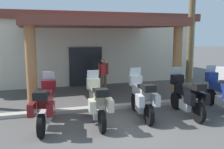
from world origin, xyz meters
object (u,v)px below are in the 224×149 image
(motel_building, at_px, (75,46))
(pedestrian, at_px, (103,73))
(motorcycle_cream, at_px, (97,102))
(motorcycle_silver, at_px, (142,98))
(motorcycle_black, at_px, (187,96))
(motorcycle_maroon, at_px, (45,105))
(motorcycle_blue, at_px, (224,92))

(motel_building, distance_m, pedestrian, 4.94)
(motorcycle_cream, bearing_deg, motorcycle_silver, -80.57)
(motorcycle_cream, relative_size, motorcycle_black, 1.00)
(motel_building, height_order, pedestrian, motel_building)
(motorcycle_silver, relative_size, motorcycle_black, 1.00)
(motel_building, distance_m, motorcycle_maroon, 9.44)
(motorcycle_cream, bearing_deg, motorcycle_blue, -86.45)
(motorcycle_maroon, bearing_deg, motorcycle_silver, -77.22)
(motel_building, height_order, motorcycle_blue, motel_building)
(motorcycle_cream, xyz_separation_m, motorcycle_blue, (4.77, 0.01, 0.00))
(motorcycle_silver, height_order, motorcycle_blue, same)
(pedestrian, bearing_deg, motorcycle_silver, -4.72)
(motorcycle_cream, relative_size, motorcycle_silver, 1.00)
(motorcycle_maroon, height_order, motorcycle_black, same)
(motorcycle_cream, relative_size, motorcycle_blue, 1.00)
(motorcycle_black, height_order, motorcycle_blue, same)
(motorcycle_cream, distance_m, motorcycle_silver, 1.60)
(motel_building, xyz_separation_m, motorcycle_maroon, (-2.31, -9.05, -1.35))
(motel_building, height_order, motorcycle_silver, motel_building)
(motorcycle_maroon, distance_m, pedestrian, 5.19)
(motorcycle_cream, bearing_deg, motel_building, -1.09)
(motorcycle_maroon, bearing_deg, motorcycle_cream, -82.28)
(motorcycle_cream, distance_m, motorcycle_blue, 4.77)
(motel_building, relative_size, pedestrian, 8.85)
(motel_building, xyz_separation_m, pedestrian, (0.63, -4.78, -1.11))
(motorcycle_maroon, distance_m, motorcycle_cream, 1.59)
(motorcycle_cream, relative_size, pedestrian, 1.36)
(motorcycle_maroon, relative_size, motorcycle_blue, 0.99)
(motel_building, xyz_separation_m, motorcycle_cream, (-0.72, -9.17, -1.35))
(motorcycle_blue, relative_size, pedestrian, 1.36)
(motorcycle_black, xyz_separation_m, motorcycle_blue, (1.59, 0.10, 0.00))
(motorcycle_silver, distance_m, motorcycle_black, 1.61)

